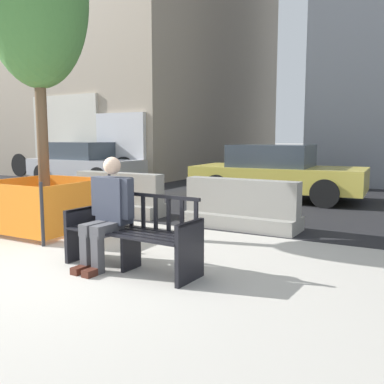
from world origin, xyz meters
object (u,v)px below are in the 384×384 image
(jersey_barrier_left, at_px, (119,197))
(jersey_barrier_centre, at_px, (241,208))
(car_taxi_near, at_px, (276,172))
(car_sedan_mid, at_px, (87,163))
(seated_person, at_px, (108,210))
(delivery_truck, at_px, (85,134))
(street_bench, at_px, (132,236))
(construction_fence, at_px, (45,203))

(jersey_barrier_left, bearing_deg, jersey_barrier_centre, -1.74)
(car_taxi_near, relative_size, car_sedan_mid, 1.03)
(seated_person, bearing_deg, delivery_truck, 133.68)
(street_bench, distance_m, delivery_truck, 12.27)
(street_bench, bearing_deg, construction_fence, 158.44)
(car_taxi_near, height_order, car_sedan_mid, car_sedan_mid)
(delivery_truck, bearing_deg, jersey_barrier_centre, -33.60)
(jersey_barrier_left, height_order, car_sedan_mid, car_sedan_mid)
(car_taxi_near, bearing_deg, delivery_truck, 164.68)
(jersey_barrier_centre, distance_m, car_sedan_mid, 8.46)
(delivery_truck, bearing_deg, car_taxi_near, -15.32)
(street_bench, height_order, construction_fence, construction_fence)
(street_bench, bearing_deg, car_sedan_mid, 135.13)
(seated_person, distance_m, car_taxi_near, 6.40)
(car_sedan_mid, bearing_deg, construction_fence, -52.92)
(street_bench, xyz_separation_m, seated_person, (-0.31, -0.04, 0.29))
(construction_fence, bearing_deg, delivery_truck, 128.60)
(seated_person, distance_m, car_sedan_mid, 9.75)
(jersey_barrier_centre, bearing_deg, construction_fence, -147.15)
(jersey_barrier_centre, relative_size, delivery_truck, 0.29)
(seated_person, xyz_separation_m, car_taxi_near, (0.04, 6.40, -0.02))
(jersey_barrier_left, relative_size, construction_fence, 1.31)
(jersey_barrier_centre, relative_size, construction_fence, 1.32)
(car_taxi_near, height_order, delivery_truck, delivery_truck)
(construction_fence, relative_size, delivery_truck, 0.22)
(street_bench, relative_size, jersey_barrier_centre, 0.85)
(street_bench, height_order, car_sedan_mid, car_sedan_mid)
(street_bench, height_order, delivery_truck, delivery_truck)
(street_bench, xyz_separation_m, jersey_barrier_centre, (0.26, 2.76, -0.06))
(seated_person, bearing_deg, car_sedan_mid, 133.68)
(car_sedan_mid, bearing_deg, jersey_barrier_left, -42.10)
(jersey_barrier_left, bearing_deg, car_taxi_near, 58.57)
(street_bench, xyz_separation_m, car_taxi_near, (-0.27, 6.36, 0.28))
(delivery_truck, bearing_deg, jersey_barrier_left, -43.22)
(seated_person, xyz_separation_m, jersey_barrier_left, (-2.11, 2.88, -0.35))
(seated_person, height_order, car_taxi_near, car_taxi_near)
(street_bench, xyz_separation_m, construction_fence, (-2.49, 0.98, 0.07))
(street_bench, bearing_deg, jersey_barrier_left, 130.51)
(car_taxi_near, bearing_deg, construction_fence, -112.40)
(jersey_barrier_centre, height_order, construction_fence, construction_fence)
(jersey_barrier_left, relative_size, car_sedan_mid, 0.49)
(seated_person, bearing_deg, jersey_barrier_centre, 78.45)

